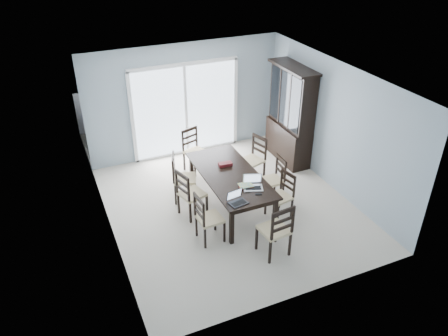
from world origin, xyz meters
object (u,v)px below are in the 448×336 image
Objects in this scene: cell_phone at (259,194)px; game_box at (225,164)px; china_hutch at (290,116)px; chair_right_mid at (276,174)px; laptop_dark at (238,201)px; dining_table at (230,177)px; chair_end_far at (193,145)px; hot_tub at (147,122)px; chair_left_near at (205,214)px; chair_left_far at (180,173)px; chair_right_near at (283,190)px; laptop_silver at (253,186)px; chair_end_near at (278,226)px; chair_right_far at (255,154)px; chair_left_mid at (188,190)px.

cell_phone is 0.46× the size of game_box.
china_hutch is 2.80m from cell_phone.
chair_right_mid reaches higher than laptop_dark.
dining_table is 2.41m from china_hutch.
chair_end_far is 2.01m from hot_tub.
chair_right_mid is at bearing -66.10° from hot_tub.
chair_left_far is at bearing 175.81° from chair_left_near.
chair_right_near reaches higher than game_box.
chair_left_near reaches higher than cell_phone.
china_hutch is at bearing 65.36° from laptop_silver.
chair_end_near is 3.26m from chair_end_far.
chair_right_far is at bearing 122.42° from chair_end_far.
chair_left_near is 1.89m from chair_right_mid.
game_box is (0.04, 0.32, 0.11)m from dining_table.
chair_right_mid reaches higher than hot_tub.
chair_right_mid is (0.95, -0.07, -0.13)m from dining_table.
chair_left_near is 0.94× the size of chair_left_far.
chair_left_far is 3.42× the size of laptop_dark.
chair_right_far is 3.24m from hot_tub.
laptop_dark is at bearing 68.82° from chair_end_far.
china_hutch reaches higher than chair_end_far.
chair_left_mid reaches higher than chair_right_far.
laptop_dark is at bearing -106.03° from dining_table.
chair_left_far is at bearing 40.20° from chair_right_near.
chair_left_far reaches higher than hot_tub.
chair_left_near is 4.35m from hot_tub.
chair_left_near is 2.68× the size of laptop_silver.
china_hutch reaches higher than chair_left_near.
game_box reaches higher than cell_phone.
chair_left_far reaches higher than cell_phone.
chair_right_near is 0.71m from cell_phone.
hot_tub is at bearing 7.71° from chair_right_near.
chair_end_far is at bearing 161.21° from chair_left_near.
chair_left_far is at bearing 69.79° from chair_right_mid.
chair_right_mid is 0.88× the size of chair_end_near.
dining_table is 1.60m from chair_end_near.
laptop_dark is 0.83× the size of laptop_silver.
chair_right_near is at bearing -50.05° from game_box.
cell_phone is at bearing 137.02° from chair_right_far.
laptop_silver is (0.95, -1.26, 0.20)m from chair_left_far.
chair_right_near is at bearing 157.31° from chair_right_far.
laptop_silver is 3.40× the size of cell_phone.
chair_left_far is 1.12× the size of chair_right_near.
hot_tub is (-0.71, 3.28, -0.34)m from game_box.
chair_left_mid is 1.01× the size of chair_end_far.
chair_end_near reaches higher than laptop_silver.
chair_left_mid is 1.09× the size of chair_right_mid.
hot_tub is at bearing 25.95° from chair_right_mid.
dining_table is at bearing 125.21° from laptop_silver.
chair_left_far reaches higher than chair_left_mid.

